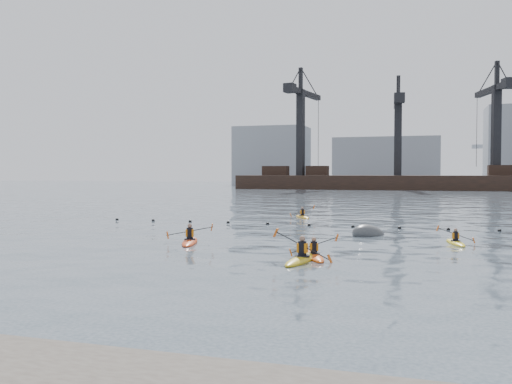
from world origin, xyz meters
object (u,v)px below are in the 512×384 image
Objects in this scene: kayaker_0 at (314,255)px; kayaker_1 at (302,258)px; kayaker_5 at (302,216)px; mooring_buoy at (369,235)px; kayaker_2 at (190,241)px; kayaker_3 at (456,242)px.

kayaker_0 is 0.84× the size of kayaker_1.
kayaker_0 is at bearing -105.54° from kayaker_5.
mooring_buoy is (1.72, 10.23, -0.11)m from kayaker_1.
mooring_buoy is (1.43, 9.24, -0.10)m from kayaker_0.
mooring_buoy is at bearing 18.97° from kayaker_2.
kayaker_3 is (6.04, 6.61, -0.01)m from kayaker_0.
kayaker_0 is 1.03m from kayaker_1.
kayaker_0 is 9.35m from mooring_buoy.
kayaker_0 is 1.30× the size of mooring_buoy.
kayaker_1 is 9.89m from kayaker_3.
kayaker_5 is (-4.62, 21.24, -0.02)m from kayaker_1.
kayaker_5 is at bearing 116.32° from kayaker_3.
kayaker_0 reaches higher than kayaker_5.
kayaker_1 reaches higher than kayaker_2.
kayaker_3 is 1.20× the size of mooring_buoy.
kayaker_5 is (-10.96, 13.64, 0.01)m from kayaker_3.
kayaker_5 is at bearing 119.96° from mooring_buoy.
kayaker_5 is 1.24× the size of mooring_buoy.
kayaker_3 is 17.50m from kayaker_5.
kayaker_0 is at bearing -144.89° from kayaker_3.
kayaker_1 is at bearing -142.25° from kayaker_3.
kayaker_0 is 7.62m from kayaker_2.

